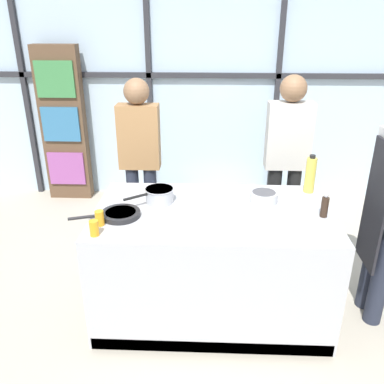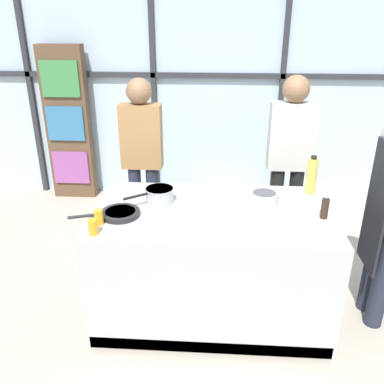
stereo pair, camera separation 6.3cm
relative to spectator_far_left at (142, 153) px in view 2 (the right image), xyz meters
name	(u,v)px [view 2 (the right image)]	position (x,y,z in m)	size (l,w,h in m)	color
ground_plane	(211,307)	(0.70, -1.00, -0.98)	(18.00, 18.00, 0.00)	#BCB29E
back_window_wall	(217,87)	(0.70, 1.33, 0.42)	(6.40, 0.10, 2.80)	silver
bookshelf	(68,125)	(-1.13, 1.15, -0.03)	(0.54, 0.19, 1.90)	brown
demo_island	(212,261)	(0.70, -1.00, -0.54)	(1.75, 1.00, 0.89)	#B7BABF
spectator_far_left	(142,153)	(0.00, 0.00, 0.00)	(0.39, 0.24, 1.69)	#232838
spectator_center_left	(290,155)	(1.40, 0.00, 0.01)	(0.41, 0.24, 1.73)	black
frying_pan	(119,213)	(0.03, -1.13, -0.08)	(0.49, 0.28, 0.04)	#232326
saucepan	(159,195)	(0.29, -0.88, -0.04)	(0.35, 0.29, 0.11)	silver
white_plate	(276,234)	(1.12, -1.33, -0.09)	(0.23, 0.23, 0.01)	white
mixing_bowl	(264,197)	(1.09, -0.82, -0.06)	(0.22, 0.22, 0.08)	silver
oil_bottle	(312,176)	(1.48, -0.62, 0.05)	(0.08, 0.08, 0.31)	#E0CC4C
pepper_grinder	(325,208)	(1.49, -1.06, -0.02)	(0.05, 0.05, 0.18)	#332319
juice_glass_near	(93,227)	(-0.08, -1.40, -0.04)	(0.06, 0.06, 0.11)	orange
juice_glass_far	(99,217)	(-0.08, -1.26, -0.04)	(0.06, 0.06, 0.11)	orange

